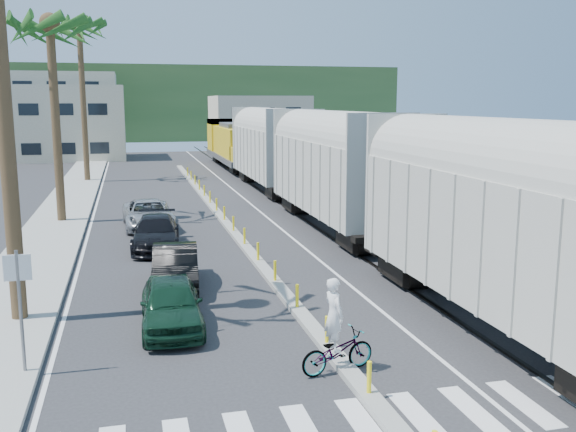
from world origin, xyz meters
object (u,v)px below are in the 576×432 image
Objects in this scene: cyclist at (337,343)px; car_second at (175,267)px; car_lead at (171,304)px; street_sign at (19,295)px.

car_second is at bearing 7.89° from cyclist.
car_lead is 0.95× the size of car_second.
car_lead is at bearing 35.10° from street_sign.
cyclist reaches higher than car_second.
car_second is (0.41, 4.06, 0.00)m from car_lead.
cyclist is at bearing -46.54° from car_lead.
cyclist is (3.14, -8.02, 0.01)m from car_second.
street_sign is at bearing 64.65° from cyclist.
car_lead is 4.08m from car_second.
car_second is (3.93, 6.53, -1.26)m from street_sign.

